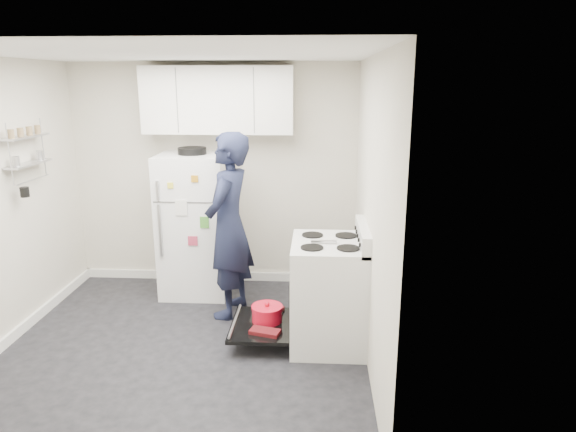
# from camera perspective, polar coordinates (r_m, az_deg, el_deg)

# --- Properties ---
(room) EXTENTS (3.21, 3.21, 2.51)m
(room) POSITION_cam_1_polar(r_m,az_deg,el_deg) (4.42, -12.40, 0.16)
(room) COLOR black
(room) RESTS_ON ground
(electric_range) EXTENTS (0.66, 0.76, 1.10)m
(electric_range) POSITION_cam_1_polar(r_m,az_deg,el_deg) (4.62, 4.37, -8.61)
(electric_range) COLOR silver
(electric_range) RESTS_ON ground
(open_oven_door) EXTENTS (0.55, 0.71, 0.22)m
(open_oven_door) POSITION_cam_1_polar(r_m,az_deg,el_deg) (4.78, -2.68, -11.43)
(open_oven_door) COLOR black
(open_oven_door) RESTS_ON ground
(refrigerator) EXTENTS (0.72, 0.74, 1.62)m
(refrigerator) POSITION_cam_1_polar(r_m,az_deg,el_deg) (5.70, -10.23, -0.88)
(refrigerator) COLOR white
(refrigerator) RESTS_ON ground
(upper_cabinets) EXTENTS (1.60, 0.33, 0.70)m
(upper_cabinets) POSITION_cam_1_polar(r_m,az_deg,el_deg) (5.62, -7.76, 12.65)
(upper_cabinets) COLOR silver
(upper_cabinets) RESTS_ON room
(wall_shelf_rack) EXTENTS (0.14, 0.60, 0.61)m
(wall_shelf_rack) POSITION_cam_1_polar(r_m,az_deg,el_deg) (5.34, -27.03, 6.50)
(wall_shelf_rack) COLOR #B2B2B7
(wall_shelf_rack) RESTS_ON room
(person) EXTENTS (0.57, 0.75, 1.84)m
(person) POSITION_cam_1_polar(r_m,az_deg,el_deg) (5.06, -6.60, -1.11)
(person) COLOR #161B32
(person) RESTS_ON ground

